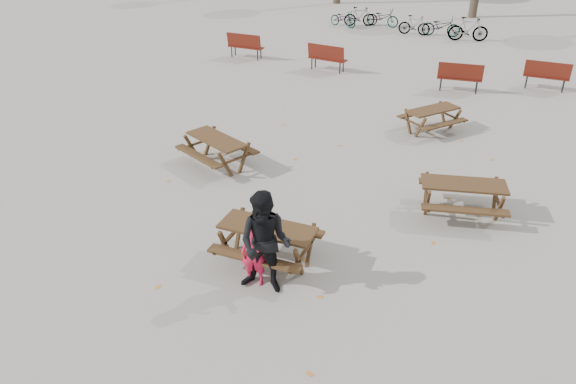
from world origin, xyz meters
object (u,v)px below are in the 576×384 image
at_px(child, 254,252).
at_px(adult, 265,243).
at_px(picnic_table_far, 432,120).
at_px(soda_bottle, 261,227).
at_px(picnic_table_north, 217,152).
at_px(food_tray, 261,228).
at_px(picnic_table_east, 462,199).
at_px(main_picnic_table, 268,235).

height_order(child, adult, adult).
bearing_deg(picnic_table_far, adult, -151.57).
height_order(soda_bottle, picnic_table_north, soda_bottle).
relative_size(food_tray, picnic_table_east, 0.10).
bearing_deg(picnic_table_far, child, -153.34).
bearing_deg(picnic_table_far, picnic_table_east, -124.49).
bearing_deg(picnic_table_far, food_tray, -155.09).
distance_m(soda_bottle, picnic_table_far, 8.06).
height_order(picnic_table_east, picnic_table_far, picnic_table_east).
height_order(soda_bottle, picnic_table_far, soda_bottle).
xyz_separation_m(main_picnic_table, child, (0.06, -0.69, 0.07)).
xyz_separation_m(main_picnic_table, soda_bottle, (-0.06, -0.15, 0.26)).
height_order(picnic_table_north, picnic_table_far, picnic_table_north).
relative_size(picnic_table_north, picnic_table_far, 1.09).
bearing_deg(picnic_table_east, child, -141.96).
relative_size(main_picnic_table, food_tray, 10.00).
distance_m(food_tray, picnic_table_north, 4.47).
xyz_separation_m(picnic_table_north, picnic_table_far, (4.65, 4.37, -0.03)).
relative_size(child, picnic_table_east, 0.74).
distance_m(soda_bottle, picnic_table_north, 4.51).
relative_size(main_picnic_table, picnic_table_north, 1.04).
height_order(adult, picnic_table_east, adult).
distance_m(main_picnic_table, soda_bottle, 0.31).
relative_size(soda_bottle, adult, 0.09).
relative_size(child, picnic_table_north, 0.76).
relative_size(main_picnic_table, picnic_table_east, 1.01).
height_order(food_tray, picnic_table_north, food_tray).
relative_size(child, adult, 0.68).
bearing_deg(food_tray, main_picnic_table, 56.85).
distance_m(adult, picnic_table_east, 4.92).
xyz_separation_m(food_tray, picnic_table_north, (-2.84, 3.42, -0.42)).
xyz_separation_m(child, picnic_table_north, (-2.97, 4.01, -0.28)).
height_order(main_picnic_table, picnic_table_far, main_picnic_table).
bearing_deg(picnic_table_north, child, -28.78).
xyz_separation_m(adult, picnic_table_far, (1.42, 8.46, -0.63)).
bearing_deg(food_tray, picnic_table_north, 129.67).
bearing_deg(main_picnic_table, soda_bottle, -113.32).
xyz_separation_m(child, picnic_table_far, (1.68, 8.38, -0.32)).
bearing_deg(main_picnic_table, adult, -68.00).
bearing_deg(adult, child, 156.06).
bearing_deg(soda_bottle, adult, -58.92).
bearing_deg(adult, picnic_table_north, 123.22).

